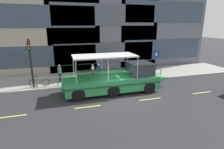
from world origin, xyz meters
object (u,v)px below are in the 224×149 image
Objects in this scene: duck_tour_boat at (118,79)px; pedestrian_near_stern at (60,72)px; traffic_light_pole at (30,59)px; pedestrian_near_bow at (140,67)px; leaned_bicycle at (39,83)px; parking_sign at (156,59)px; pedestrian_mid_left at (98,70)px; pedestrian_mid_right at (93,70)px.

duck_tour_boat is 5.63× the size of pedestrian_near_stern.
traffic_light_pole is 2.61× the size of pedestrian_near_bow.
pedestrian_near_bow is at bearing 3.80° from leaned_bicycle.
pedestrian_near_stern is (-9.93, 0.35, -0.79)m from parking_sign.
duck_tour_boat is (6.44, -2.59, 0.48)m from leaned_bicycle.
duck_tour_boat is 5.98× the size of pedestrian_near_bow.
parking_sign is at bearing -2.04° from pedestrian_near_stern.
pedestrian_mid_left is at bearing -177.67° from pedestrian_near_bow.
leaned_bicycle is 5.51m from pedestrian_mid_left.
leaned_bicycle is at bearing -177.69° from parking_sign.
traffic_light_pole is at bearing 160.06° from duck_tour_boat.
pedestrian_mid_left is 3.70m from pedestrian_near_stern.
duck_tour_boat is 5.79m from pedestrian_near_stern.
parking_sign is 1.92m from pedestrian_near_bow.
pedestrian_mid_left is (5.46, 0.48, 0.62)m from leaned_bicycle.
duck_tour_boat is 3.23m from pedestrian_mid_left.
traffic_light_pole reaches higher than duck_tour_boat.
leaned_bicycle is 1.13× the size of pedestrian_mid_right.
traffic_light_pole is at bearing -170.75° from pedestrian_mid_right.
pedestrian_near_bow is (10.48, 0.74, -1.58)m from traffic_light_pole.
parking_sign is at bearing 2.31° from leaned_bicycle.
parking_sign is 1.54× the size of leaned_bicycle.
parking_sign reaches higher than leaned_bicycle.
pedestrian_mid_left is at bearing 107.80° from duck_tour_boat.
duck_tour_boat reaches higher than parking_sign.
traffic_light_pole is 2.23m from leaned_bicycle.
pedestrian_near_stern reaches higher than pedestrian_mid_right.
pedestrian_mid_left is at bearing 5.37° from traffic_light_pole.
duck_tour_boat is (-5.27, -3.06, -0.96)m from parking_sign.
duck_tour_boat is at bearing -72.20° from pedestrian_mid_left.
parking_sign is 1.57× the size of pedestrian_near_stern.
pedestrian_near_bow is 5.06m from pedestrian_mid_right.
traffic_light_pole is 1.57× the size of parking_sign.
pedestrian_mid_left reaches higher than pedestrian_near_bow.
pedestrian_near_stern is (2.26, 0.91, -1.52)m from traffic_light_pole.
pedestrian_near_bow is 0.94× the size of pedestrian_near_stern.
pedestrian_mid_right is at bearing 9.25° from leaned_bicycle.
traffic_light_pole is 6.16m from pedestrian_mid_left.
pedestrian_mid_left is 0.97× the size of pedestrian_near_stern.
traffic_light_pole is 2.42× the size of leaned_bicycle.
traffic_light_pole is at bearing -170.74° from leaned_bicycle.
traffic_light_pole is at bearing -177.41° from parking_sign.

